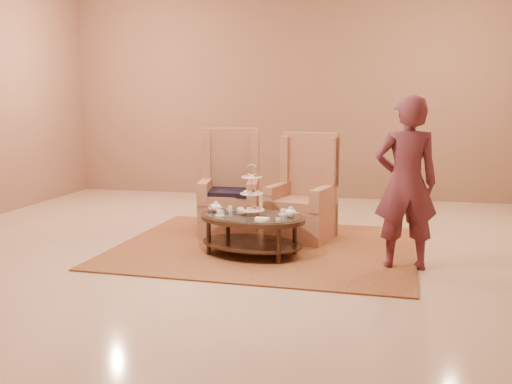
% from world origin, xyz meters
% --- Properties ---
extents(ground, '(8.00, 8.00, 0.00)m').
position_xyz_m(ground, '(0.00, 0.00, 0.00)').
color(ground, '#CDB198').
rests_on(ground, ground).
extents(ceiling, '(8.00, 8.00, 0.02)m').
position_xyz_m(ceiling, '(0.00, 0.00, 0.00)').
color(ceiling, white).
rests_on(ceiling, ground).
extents(wall_back, '(8.00, 0.04, 3.50)m').
position_xyz_m(wall_back, '(0.00, 4.00, 1.75)').
color(wall_back, '#875F49').
rests_on(wall_back, ground).
extents(rug, '(3.39, 2.86, 0.02)m').
position_xyz_m(rug, '(0.21, 0.39, 0.01)').
color(rug, '#935E34').
rests_on(rug, ground).
extents(tea_table, '(1.34, 1.07, 0.99)m').
position_xyz_m(tea_table, '(0.13, 0.02, 0.36)').
color(tea_table, black).
rests_on(tea_table, ground).
extents(armchair_left, '(0.82, 0.84, 1.31)m').
position_xyz_m(armchair_left, '(-0.37, 1.02, 0.44)').
color(armchair_left, '#A56A4D').
rests_on(armchair_left, ground).
extents(armchair_right, '(0.83, 0.85, 1.27)m').
position_xyz_m(armchair_right, '(0.58, 0.91, 0.43)').
color(armchair_right, '#A56A4D').
rests_on(armchair_right, ground).
extents(person, '(0.69, 0.51, 1.70)m').
position_xyz_m(person, '(1.71, -0.11, 0.85)').
color(person, '#592631').
rests_on(person, ground).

